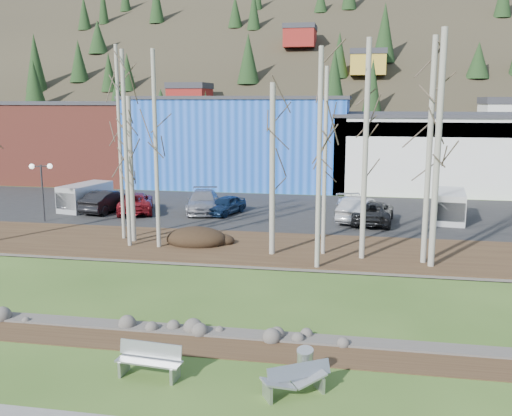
% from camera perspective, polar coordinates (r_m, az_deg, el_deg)
% --- Properties ---
extents(ground, '(200.00, 200.00, 0.00)m').
position_cam_1_polar(ground, '(17.72, -7.74, -16.18)').
color(ground, '#35521C').
rests_on(ground, ground).
extents(dirt_strip, '(80.00, 1.80, 0.03)m').
position_cam_1_polar(dirt_strip, '(19.52, -5.80, -13.43)').
color(dirt_strip, '#382616').
rests_on(dirt_strip, ground).
extents(near_bank_rocks, '(80.00, 0.80, 0.50)m').
position_cam_1_polar(near_bank_rocks, '(20.41, -5.02, -12.34)').
color(near_bank_rocks, '#47423D').
rests_on(near_bank_rocks, ground).
extents(river, '(80.00, 8.00, 0.90)m').
position_cam_1_polar(river, '(24.11, -2.45, -8.60)').
color(river, black).
rests_on(river, ground).
extents(far_bank_rocks, '(80.00, 0.80, 0.46)m').
position_cam_1_polar(far_bank_rocks, '(27.93, -0.61, -5.85)').
color(far_bank_rocks, '#47423D').
rests_on(far_bank_rocks, ground).
extents(far_bank, '(80.00, 7.00, 0.15)m').
position_cam_1_polar(far_bank, '(30.94, 0.50, -4.04)').
color(far_bank, '#382616').
rests_on(far_bank, ground).
extents(parking_lot, '(80.00, 14.00, 0.14)m').
position_cam_1_polar(parking_lot, '(41.07, 2.96, -0.34)').
color(parking_lot, black).
rests_on(parking_lot, ground).
extents(building_brick, '(16.32, 12.24, 7.80)m').
position_cam_1_polar(building_brick, '(61.42, -18.17, 6.45)').
color(building_brick, brown).
rests_on(building_brick, ground).
extents(building_blue, '(20.40, 12.24, 8.30)m').
position_cam_1_polar(building_blue, '(55.23, -1.37, 6.81)').
color(building_blue, '#154AB2').
rests_on(building_blue, ground).
extents(building_white, '(18.36, 12.24, 6.80)m').
position_cam_1_polar(building_white, '(54.61, 17.56, 5.49)').
color(building_white, white).
rests_on(building_white, ground).
extents(hillside, '(160.00, 72.00, 35.00)m').
position_cam_1_polar(hillside, '(99.56, 7.53, 16.20)').
color(hillside, '#302A1D').
rests_on(hillside, ground).
extents(bench_intact, '(2.01, 0.77, 0.98)m').
position_cam_1_polar(bench_intact, '(17.55, -10.60, -14.76)').
color(bench_intact, '#AAADAF').
rests_on(bench_intact, ground).
extents(bench_damaged, '(1.90, 1.46, 0.83)m').
position_cam_1_polar(bench_damaged, '(16.41, 3.96, -16.77)').
color(bench_damaged, '#AAADAF').
rests_on(bench_damaged, ground).
extents(litter_bin, '(0.53, 0.53, 0.81)m').
position_cam_1_polar(litter_bin, '(17.29, 4.92, -15.32)').
color(litter_bin, '#AAADAF').
rests_on(litter_bin, ground).
extents(seagull, '(0.46, 0.22, 0.34)m').
position_cam_1_polar(seagull, '(19.15, -11.42, -13.53)').
color(seagull, gold).
rests_on(seagull, ground).
extents(dirt_mound, '(3.42, 2.41, 0.67)m').
position_cam_1_polar(dirt_mound, '(31.78, -5.98, -2.94)').
color(dirt_mound, black).
rests_on(dirt_mound, far_bank).
extents(birch_1, '(0.19, 0.19, 10.79)m').
position_cam_1_polar(birch_1, '(32.88, -13.45, 6.22)').
color(birch_1, '#A8A498').
rests_on(birch_1, far_bank).
extents(birch_2, '(0.29, 0.29, 8.04)m').
position_cam_1_polar(birch_2, '(32.29, -12.39, 3.73)').
color(birch_2, '#A8A498').
rests_on(birch_2, far_bank).
extents(birch_3, '(0.22, 0.22, 10.41)m').
position_cam_1_polar(birch_3, '(31.15, -12.88, 5.65)').
color(birch_3, '#A8A498').
rests_on(birch_3, far_bank).
extents(birch_4, '(0.28, 0.28, 8.68)m').
position_cam_1_polar(birch_4, '(28.77, 1.65, 3.78)').
color(birch_4, '#A8A498').
rests_on(birch_4, far_bank).
extents(birch_5, '(0.20, 0.20, 9.46)m').
position_cam_1_polar(birch_5, '(28.97, 6.90, 4.54)').
color(birch_5, '#A8A498').
rests_on(birch_5, far_bank).
extents(birch_6, '(0.23, 0.23, 10.20)m').
position_cam_1_polar(birch_6, '(26.49, 6.33, 4.77)').
color(birch_6, '#A8A498').
rests_on(birch_6, far_bank).
extents(birch_7, '(0.30, 0.30, 11.03)m').
position_cam_1_polar(birch_7, '(27.74, 17.70, 5.46)').
color(birch_7, '#A8A498').
rests_on(birch_7, far_bank).
extents(birch_8, '(0.26, 0.26, 10.73)m').
position_cam_1_polar(birch_8, '(28.35, 10.88, 5.58)').
color(birch_8, '#A8A498').
rests_on(birch_8, far_bank).
extents(birch_9, '(0.27, 0.27, 10.75)m').
position_cam_1_polar(birch_9, '(28.29, 16.93, 5.31)').
color(birch_9, '#A8A498').
rests_on(birch_9, far_bank).
extents(birch_10, '(0.22, 0.22, 10.41)m').
position_cam_1_polar(birch_10, '(30.53, -9.98, 5.66)').
color(birch_10, '#A8A498').
rests_on(birch_10, far_bank).
extents(street_lamp, '(1.40, 0.67, 3.79)m').
position_cam_1_polar(street_lamp, '(39.39, -20.66, 3.00)').
color(street_lamp, '#262628').
rests_on(street_lamp, parking_lot).
extents(car_0, '(1.81, 4.36, 1.48)m').
position_cam_1_polar(car_0, '(43.32, -16.78, 0.88)').
color(car_0, silver).
rests_on(car_0, parking_lot).
extents(car_1, '(2.48, 4.92, 1.55)m').
position_cam_1_polar(car_1, '(41.84, -14.58, 0.70)').
color(car_1, black).
rests_on(car_1, parking_lot).
extents(car_2, '(3.95, 5.61, 1.42)m').
position_cam_1_polar(car_2, '(41.15, -11.97, 0.56)').
color(car_2, maroon).
rests_on(car_2, parking_lot).
extents(car_3, '(3.05, 5.49, 1.50)m').
position_cam_1_polar(car_3, '(40.61, -5.32, 0.67)').
color(car_3, gray).
rests_on(car_3, parking_lot).
extents(car_4, '(2.58, 4.03, 1.28)m').
position_cam_1_polar(car_4, '(39.67, -3.04, 0.30)').
color(car_4, '#142849').
rests_on(car_4, parking_lot).
extents(car_5, '(3.04, 5.07, 1.58)m').
position_cam_1_polar(car_5, '(37.88, 10.30, -0.13)').
color(car_5, '#B8B7BA').
rests_on(car_5, parking_lot).
extents(car_6, '(2.87, 5.40, 1.44)m').
position_cam_1_polar(car_6, '(37.55, 11.66, -0.38)').
color(car_6, black).
rests_on(car_6, parking_lot).
extents(car_7, '(3.36, 5.23, 1.41)m').
position_cam_1_polar(car_7, '(38.72, 10.12, -0.02)').
color(car_7, silver).
rests_on(car_7, parking_lot).
extents(van_white, '(2.37, 4.64, 1.95)m').
position_cam_1_polar(van_white, '(39.42, 18.78, 0.16)').
color(van_white, silver).
rests_on(van_white, parking_lot).
extents(van_grey, '(2.65, 4.53, 1.86)m').
position_cam_1_polar(van_grey, '(43.01, -16.83, 1.06)').
color(van_grey, silver).
rests_on(van_grey, parking_lot).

